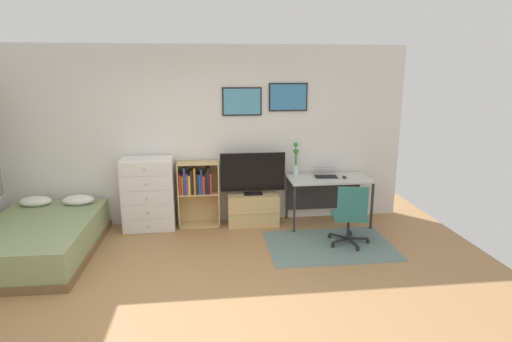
# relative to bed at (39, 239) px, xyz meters

# --- Properties ---
(ground_plane) EXTENTS (7.20, 7.20, 0.00)m
(ground_plane) POSITION_rel_bed_xyz_m (2.18, -1.36, -0.23)
(ground_plane) COLOR #A87A4C
(wall_back_with_posters) EXTENTS (6.12, 0.09, 2.70)m
(wall_back_with_posters) POSITION_rel_bed_xyz_m (2.19, 1.06, 1.13)
(wall_back_with_posters) COLOR silver
(wall_back_with_posters) RESTS_ON ground_plane
(area_rug) EXTENTS (1.70, 1.20, 0.01)m
(area_rug) POSITION_rel_bed_xyz_m (3.80, -0.13, -0.23)
(area_rug) COLOR slate
(area_rug) RESTS_ON ground_plane
(bed) EXTENTS (1.37, 2.03, 0.58)m
(bed) POSITION_rel_bed_xyz_m (0.00, 0.00, 0.00)
(bed) COLOR brown
(bed) RESTS_ON ground_plane
(dresser) EXTENTS (0.75, 0.46, 1.08)m
(dresser) POSITION_rel_bed_xyz_m (1.29, 0.79, 0.31)
(dresser) COLOR white
(dresser) RESTS_ON ground_plane
(bookshelf) EXTENTS (0.62, 0.30, 0.99)m
(bookshelf) POSITION_rel_bed_xyz_m (2.01, 0.85, 0.36)
(bookshelf) COLOR tan
(bookshelf) RESTS_ON ground_plane
(tv_stand) EXTENTS (0.78, 0.41, 0.49)m
(tv_stand) POSITION_rel_bed_xyz_m (2.85, 0.81, 0.01)
(tv_stand) COLOR tan
(tv_stand) RESTS_ON ground_plane
(television) EXTENTS (0.98, 0.16, 0.64)m
(television) POSITION_rel_bed_xyz_m (2.85, 0.78, 0.58)
(television) COLOR black
(television) RESTS_ON tv_stand
(desk) EXTENTS (1.24, 0.64, 0.74)m
(desk) POSITION_rel_bed_xyz_m (4.00, 0.77, 0.38)
(desk) COLOR silver
(desk) RESTS_ON ground_plane
(office_chair) EXTENTS (0.58, 0.58, 0.86)m
(office_chair) POSITION_rel_bed_xyz_m (4.06, -0.16, 0.23)
(office_chair) COLOR #232326
(office_chair) RESTS_ON ground_plane
(laptop) EXTENTS (0.39, 0.42, 0.16)m
(laptop) POSITION_rel_bed_xyz_m (3.97, 0.76, 0.57)
(laptop) COLOR #B7B7BC
(laptop) RESTS_ON desk
(computer_mouse) EXTENTS (0.06, 0.10, 0.03)m
(computer_mouse) POSITION_rel_bed_xyz_m (4.22, 0.63, 0.53)
(computer_mouse) COLOR #262628
(computer_mouse) RESTS_ON desk
(bamboo_vase) EXTENTS (0.09, 0.10, 0.52)m
(bamboo_vase) POSITION_rel_bed_xyz_m (3.53, 0.90, 0.74)
(bamboo_vase) COLOR silver
(bamboo_vase) RESTS_ON desk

